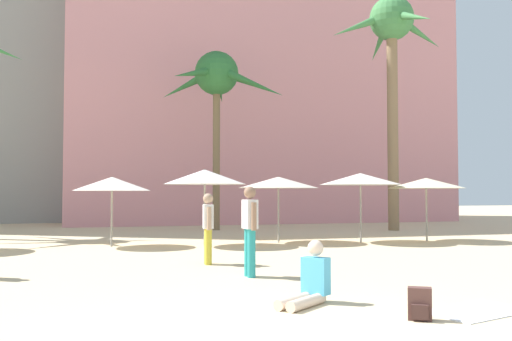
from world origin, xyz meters
name	(u,v)px	position (x,y,z in m)	size (l,w,h in m)	color
hotel_pink	(253,69)	(7.80, 28.73, 9.63)	(22.38, 11.08, 19.26)	pink
palm_tree_left	(217,81)	(3.36, 19.38, 6.78)	(5.63, 5.96, 8.12)	brown
palm_tree_center	(392,40)	(10.92, 16.94, 8.62)	(5.93, 5.85, 10.60)	#896B4C
cafe_umbrella_1	(205,177)	(1.30, 12.02, 2.17)	(2.61, 2.61, 2.40)	gray
cafe_umbrella_2	(278,182)	(3.91, 12.43, 2.01)	(2.71, 2.71, 2.21)	gray
cafe_umbrella_4	(426,183)	(9.00, 11.51, 2.00)	(2.64, 2.64, 2.18)	gray
cafe_umbrella_5	(112,184)	(-1.52, 12.53, 1.94)	(2.39, 2.39, 2.16)	gray
cafe_umbrella_6	(360,179)	(6.58, 11.71, 2.13)	(2.77, 2.77, 2.33)	gray
beach_towel	(477,311)	(2.95, 1.21, 0.01)	(1.52, 0.88, 0.01)	white
backpack	(420,304)	(1.89, 0.98, 0.20)	(0.35, 0.34, 0.42)	brown
person_mid_center	(309,283)	(0.92, 2.37, 0.32)	(1.03, 0.92, 0.93)	beige
person_far_right	(250,227)	(0.83, 5.25, 0.98)	(0.25, 0.60, 1.78)	teal
person_near_left	(208,225)	(0.45, 7.41, 0.90)	(0.27, 0.61, 1.64)	gold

